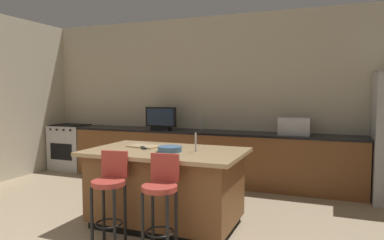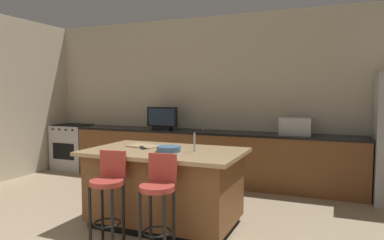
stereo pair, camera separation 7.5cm
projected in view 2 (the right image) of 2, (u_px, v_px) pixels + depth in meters
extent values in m
cube|color=beige|center=(220.00, 98.00, 6.41)|extent=(7.48, 0.12, 2.95)
cube|color=brown|center=(208.00, 158.00, 6.18)|extent=(5.12, 0.60, 0.87)
cube|color=black|center=(208.00, 132.00, 6.14)|extent=(5.14, 0.62, 0.04)
cube|color=black|center=(165.00, 221.00, 4.20)|extent=(1.58, 0.89, 0.09)
cube|color=brown|center=(165.00, 186.00, 4.17)|extent=(1.66, 0.97, 0.77)
cube|color=tan|center=(165.00, 152.00, 4.14)|extent=(1.82, 1.13, 0.04)
cube|color=#B7BABF|center=(74.00, 147.00, 7.30)|extent=(0.75, 0.60, 0.90)
cube|color=black|center=(63.00, 151.00, 7.03)|extent=(0.53, 0.01, 0.33)
cube|color=black|center=(73.00, 125.00, 7.27)|extent=(0.68, 0.50, 0.02)
cylinder|color=black|center=(53.00, 129.00, 7.08)|extent=(0.04, 0.03, 0.04)
cylinder|color=black|center=(59.00, 129.00, 7.01)|extent=(0.04, 0.03, 0.04)
cylinder|color=black|center=(66.00, 130.00, 6.95)|extent=(0.04, 0.03, 0.04)
cylinder|color=black|center=(72.00, 130.00, 6.89)|extent=(0.04, 0.03, 0.04)
cube|color=#B7BABF|center=(296.00, 126.00, 5.57)|extent=(0.48, 0.36, 0.28)
cube|color=black|center=(162.00, 128.00, 6.43)|extent=(0.36, 0.16, 0.05)
cube|color=black|center=(162.00, 117.00, 6.41)|extent=(0.60, 0.05, 0.36)
cube|color=#1E2D47|center=(161.00, 117.00, 6.38)|extent=(0.53, 0.01, 0.31)
cylinder|color=#B2B2B7|center=(203.00, 124.00, 6.27)|extent=(0.02, 0.02, 0.24)
cylinder|color=#B2B2B7|center=(194.00, 142.00, 3.99)|extent=(0.02, 0.02, 0.22)
cylinder|color=#B23D33|center=(106.00, 183.00, 3.57)|extent=(0.34, 0.34, 0.05)
cube|color=#B23D33|center=(113.00, 164.00, 3.70)|extent=(0.29, 0.08, 0.28)
cylinder|color=black|center=(90.00, 219.00, 3.51)|extent=(0.03, 0.03, 0.63)
cylinder|color=black|center=(112.00, 221.00, 3.45)|extent=(0.03, 0.03, 0.63)
cylinder|color=black|center=(102.00, 211.00, 3.75)|extent=(0.03, 0.03, 0.63)
cylinder|color=black|center=(123.00, 213.00, 3.69)|extent=(0.03, 0.03, 0.63)
torus|color=black|center=(107.00, 223.00, 3.60)|extent=(0.28, 0.28, 0.02)
cylinder|color=#B23D33|center=(157.00, 188.00, 3.34)|extent=(0.34, 0.34, 0.05)
cube|color=#B23D33|center=(163.00, 168.00, 3.47)|extent=(0.29, 0.06, 0.28)
cylinder|color=black|center=(140.00, 227.00, 3.28)|extent=(0.03, 0.03, 0.64)
cylinder|color=black|center=(164.00, 230.00, 3.21)|extent=(0.03, 0.03, 0.64)
cylinder|color=black|center=(151.00, 218.00, 3.51)|extent=(0.03, 0.03, 0.64)
cylinder|color=black|center=(174.00, 220.00, 3.44)|extent=(0.03, 0.03, 0.64)
torus|color=black|center=(157.00, 232.00, 3.37)|extent=(0.28, 0.28, 0.02)
cylinder|color=#3F668C|center=(169.00, 149.00, 4.00)|extent=(0.27, 0.27, 0.06)
cube|color=black|center=(177.00, 147.00, 4.31)|extent=(0.08, 0.16, 0.01)
cube|color=black|center=(142.00, 148.00, 4.24)|extent=(0.15, 0.15, 0.02)
cube|color=tan|center=(144.00, 146.00, 4.37)|extent=(0.42, 0.30, 0.02)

